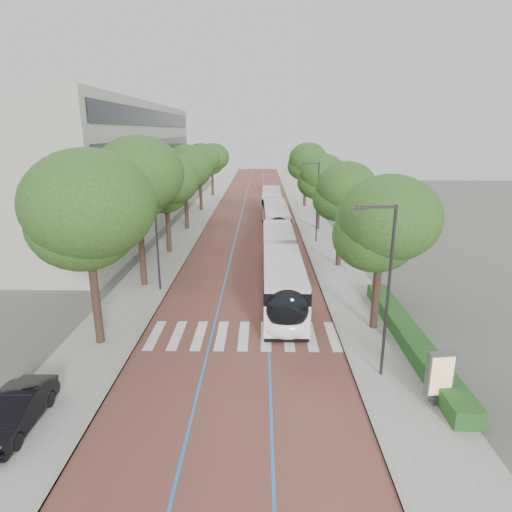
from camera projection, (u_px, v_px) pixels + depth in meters
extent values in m
plane|color=#51544C|center=(239.00, 344.00, 23.03)|extent=(160.00, 160.00, 0.00)
cube|color=brown|center=(253.00, 211.00, 61.41)|extent=(11.00, 140.00, 0.02)
cube|color=gray|center=(201.00, 210.00, 61.49)|extent=(4.00, 140.00, 0.12)
cube|color=gray|center=(306.00, 211.00, 61.30)|extent=(4.00, 140.00, 0.12)
cube|color=gray|center=(215.00, 210.00, 61.47)|extent=(0.20, 140.00, 0.14)
cube|color=gray|center=(292.00, 211.00, 61.32)|extent=(0.20, 140.00, 0.14)
cube|color=silver|center=(155.00, 335.00, 24.05)|extent=(0.55, 3.60, 0.01)
cube|color=silver|center=(177.00, 335.00, 24.03)|extent=(0.55, 3.60, 0.01)
cube|color=silver|center=(199.00, 335.00, 24.02)|extent=(0.55, 3.60, 0.01)
cube|color=silver|center=(221.00, 335.00, 24.00)|extent=(0.55, 3.60, 0.01)
cube|color=silver|center=(244.00, 336.00, 23.98)|extent=(0.55, 3.60, 0.01)
cube|color=silver|center=(266.00, 336.00, 23.97)|extent=(0.55, 3.60, 0.01)
cube|color=silver|center=(288.00, 336.00, 23.95)|extent=(0.55, 3.60, 0.01)
cube|color=silver|center=(310.00, 336.00, 23.94)|extent=(0.55, 3.60, 0.01)
cube|color=silver|center=(333.00, 336.00, 23.92)|extent=(0.55, 3.60, 0.01)
cube|color=blue|center=(242.00, 211.00, 61.43)|extent=(0.12, 126.00, 0.01)
cube|color=blue|center=(264.00, 211.00, 61.38)|extent=(0.12, 126.00, 0.01)
cube|color=#A2A096|center=(79.00, 168.00, 48.17)|extent=(18.00, 40.00, 14.00)
cube|color=black|center=(161.00, 204.00, 49.19)|extent=(0.12, 38.00, 1.60)
cube|color=black|center=(159.00, 176.00, 48.28)|extent=(0.12, 38.00, 1.60)
cube|color=black|center=(157.00, 146.00, 47.38)|extent=(0.12, 38.00, 1.60)
cube|color=black|center=(155.00, 118.00, 46.54)|extent=(0.12, 38.00, 1.60)
cube|color=#1B4518|center=(410.00, 337.00, 22.77)|extent=(1.20, 14.00, 0.80)
cylinder|color=#2B2A2D|center=(388.00, 294.00, 18.91)|extent=(0.14, 0.14, 8.00)
cube|color=#2B2A2D|center=(377.00, 207.00, 17.82)|extent=(1.70, 0.12, 0.12)
cube|color=#2B2A2D|center=(360.00, 209.00, 17.85)|extent=(0.50, 0.20, 0.10)
cylinder|color=#2B2A2D|center=(318.00, 203.00, 42.90)|extent=(0.14, 0.14, 8.00)
cube|color=#2B2A2D|center=(311.00, 163.00, 41.81)|extent=(1.70, 0.12, 0.12)
cube|color=#2B2A2D|center=(304.00, 164.00, 41.84)|extent=(0.50, 0.20, 0.10)
cylinder|color=#2B2A2D|center=(157.00, 235.00, 29.63)|extent=(0.14, 0.14, 8.00)
cylinder|color=black|center=(96.00, 301.00, 22.43)|extent=(0.44, 0.44, 4.98)
ellipsoid|color=#214115|center=(86.00, 216.00, 21.15)|extent=(6.42, 6.42, 5.45)
cylinder|color=black|center=(142.00, 251.00, 31.00)|extent=(0.44, 0.44, 5.41)
ellipsoid|color=#214115|center=(137.00, 182.00, 29.62)|extent=(6.13, 6.13, 5.21)
cylinder|color=black|center=(168.00, 230.00, 39.77)|extent=(0.44, 0.44, 4.46)
ellipsoid|color=#214115|center=(166.00, 186.00, 38.63)|extent=(5.56, 5.56, 4.73)
cylinder|color=black|center=(187.00, 210.00, 49.34)|extent=(0.44, 0.44, 4.65)
ellipsoid|color=#214115|center=(185.00, 172.00, 48.15)|extent=(5.82, 5.82, 4.95)
cylinder|color=black|center=(201.00, 194.00, 60.84)|extent=(0.44, 0.44, 4.73)
ellipsoid|color=#214115|center=(200.00, 164.00, 59.63)|extent=(5.18, 5.18, 4.41)
cylinder|color=black|center=(212.00, 183.00, 75.29)|extent=(0.44, 0.44, 4.34)
ellipsoid|color=#214115|center=(212.00, 160.00, 74.18)|extent=(5.54, 5.54, 4.71)
cylinder|color=black|center=(376.00, 295.00, 24.26)|extent=(0.44, 0.44, 4.26)
ellipsoid|color=#214115|center=(382.00, 228.00, 23.17)|extent=(5.48, 5.48, 4.65)
cylinder|color=black|center=(339.00, 241.00, 35.76)|extent=(0.44, 0.44, 4.35)
ellipsoid|color=#214115|center=(342.00, 194.00, 34.64)|extent=(4.83, 4.83, 4.10)
cylinder|color=black|center=(318.00, 212.00, 49.21)|extent=(0.44, 0.44, 4.19)
ellipsoid|color=#214115|center=(319.00, 178.00, 48.14)|extent=(5.13, 5.13, 4.36)
cylinder|color=black|center=(305.00, 191.00, 64.51)|extent=(0.44, 0.44, 4.59)
ellipsoid|color=#214115|center=(306.00, 163.00, 63.33)|extent=(5.63, 5.63, 4.79)
cylinder|color=black|center=(280.00, 260.00, 31.94)|extent=(2.30, 0.90, 2.30)
cube|color=white|center=(283.00, 291.00, 27.16)|extent=(2.52, 9.36, 1.82)
cube|color=black|center=(283.00, 274.00, 26.84)|extent=(2.55, 9.18, 0.97)
cube|color=silver|center=(284.00, 265.00, 26.66)|extent=(2.46, 9.18, 0.31)
cube|color=black|center=(283.00, 307.00, 27.47)|extent=(2.46, 8.99, 0.35)
cube|color=white|center=(278.00, 251.00, 36.23)|extent=(2.51, 7.74, 1.82)
cube|color=black|center=(278.00, 238.00, 35.90)|extent=(2.55, 7.59, 0.97)
cube|color=silver|center=(278.00, 231.00, 35.72)|extent=(2.46, 7.59, 0.31)
cube|color=black|center=(278.00, 263.00, 36.53)|extent=(2.46, 7.43, 0.35)
ellipsoid|color=black|center=(287.00, 309.00, 22.60)|extent=(2.35, 1.10, 2.28)
ellipsoid|color=white|center=(287.00, 329.00, 22.88)|extent=(2.35, 1.00, 1.14)
cylinder|color=black|center=(266.00, 317.00, 25.20)|extent=(0.30, 1.00, 1.00)
cylinder|color=black|center=(304.00, 317.00, 25.17)|extent=(0.30, 1.00, 1.00)
cylinder|color=black|center=(265.00, 254.00, 38.06)|extent=(0.30, 1.00, 1.00)
cylinder|color=black|center=(290.00, 254.00, 38.03)|extent=(0.30, 1.00, 1.00)
cylinder|color=black|center=(265.00, 286.00, 30.34)|extent=(0.30, 1.00, 1.00)
cylinder|color=black|center=(297.00, 286.00, 30.31)|extent=(0.30, 1.00, 1.00)
cube|color=white|center=(276.00, 224.00, 47.00)|extent=(2.64, 12.03, 1.82)
cube|color=black|center=(276.00, 213.00, 46.68)|extent=(2.67, 11.79, 0.97)
cube|color=silver|center=(276.00, 208.00, 46.50)|extent=(2.58, 11.79, 0.31)
cube|color=black|center=(276.00, 233.00, 47.31)|extent=(2.58, 11.55, 0.35)
ellipsoid|color=black|center=(278.00, 229.00, 41.18)|extent=(2.36, 1.13, 2.28)
ellipsoid|color=white|center=(278.00, 240.00, 41.45)|extent=(2.36, 1.03, 1.14)
cylinder|color=black|center=(266.00, 238.00, 43.76)|extent=(0.31, 1.00, 1.00)
cylinder|color=black|center=(288.00, 238.00, 43.76)|extent=(0.31, 1.00, 1.00)
cylinder|color=black|center=(265.00, 223.00, 50.86)|extent=(0.31, 1.00, 1.00)
cylinder|color=black|center=(284.00, 223.00, 50.86)|extent=(0.31, 1.00, 1.00)
cube|color=white|center=(271.00, 205.00, 58.96)|extent=(2.67, 12.03, 1.82)
cube|color=black|center=(272.00, 196.00, 58.64)|extent=(2.71, 11.79, 0.97)
cube|color=silver|center=(272.00, 192.00, 58.46)|extent=(2.62, 11.79, 0.31)
cube|color=black|center=(271.00, 212.00, 59.27)|extent=(2.61, 11.55, 0.35)
ellipsoid|color=black|center=(272.00, 207.00, 53.14)|extent=(2.37, 1.13, 2.28)
ellipsoid|color=white|center=(272.00, 216.00, 53.41)|extent=(2.36, 1.03, 1.14)
cylinder|color=black|center=(263.00, 215.00, 55.75)|extent=(0.31, 1.00, 1.00)
cylinder|color=black|center=(280.00, 215.00, 55.69)|extent=(0.31, 1.00, 1.00)
cylinder|color=black|center=(264.00, 206.00, 62.85)|extent=(0.31, 1.00, 1.00)
cylinder|color=black|center=(279.00, 206.00, 62.79)|extent=(0.31, 1.00, 1.00)
cube|color=#59595B|center=(436.00, 399.00, 17.87)|extent=(0.57, 0.49, 0.35)
cube|color=#59595B|center=(440.00, 374.00, 17.54)|extent=(1.15, 0.44, 1.99)
cube|color=tan|center=(442.00, 376.00, 17.38)|extent=(0.95, 0.13, 1.73)
imported|color=black|center=(15.00, 411.00, 16.25)|extent=(1.54, 4.28, 1.41)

